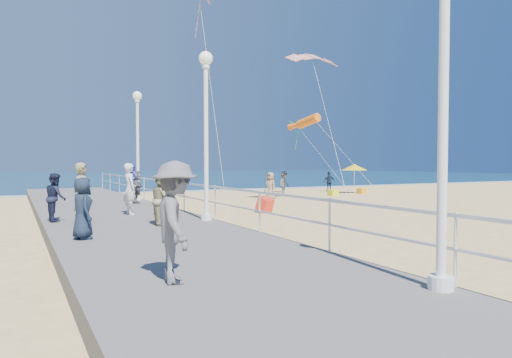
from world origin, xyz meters
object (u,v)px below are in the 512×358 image
lamp_post_near (444,60)px  beach_walker_b (329,182)px  spectator_7 (55,197)px  box_kite (265,206)px  spectator_5 (137,187)px  toddler_held (133,177)px  spectator_6 (83,195)px  beach_umbrella (354,167)px  spectator_4 (82,208)px  beach_chair_left (333,193)px  lamp_post_far (138,133)px  beach_walker_a (284,183)px  woman_holding_toddler (130,189)px  spectator_1 (161,200)px  lamp_post_mid (206,117)px  beach_walker_c (270,187)px  spectator_2 (175,222)px  beach_chair_right (362,191)px  spectator_0 (83,192)px  spectator_3 (163,192)px

lamp_post_near → beach_walker_b: lamp_post_near is taller
spectator_7 → box_kite: (8.72, 2.31, -0.85)m
beach_walker_b → spectator_5: bearing=37.2°
toddler_held → spectator_6: size_ratio=0.50×
box_kite → beach_umbrella: 14.73m
spectator_4 → beach_chair_left: bearing=-59.6°
lamp_post_near → spectator_4: (-3.95, 7.01, -2.52)m
lamp_post_far → spectator_7: (-4.25, -7.10, -2.51)m
beach_walker_a → woman_holding_toddler: bearing=-170.2°
beach_walker_b → spectator_1: bearing=52.5°
woman_holding_toddler → beach_umbrella: woman_holding_toddler is taller
spectator_6 → beach_umbrella: spectator_6 is taller
spectator_1 → beach_umbrella: beach_umbrella is taller
lamp_post_far → beach_walker_a: lamp_post_far is taller
beach_umbrella → spectator_4: bearing=-144.8°
lamp_post_far → box_kite: bearing=-47.0°
lamp_post_mid → spectator_5: lamp_post_mid is taller
spectator_1 → lamp_post_near: bearing=-162.3°
lamp_post_mid → spectator_5: 7.45m
beach_walker_c → beach_umbrella: (8.71, 2.89, 1.07)m
beach_walker_b → lamp_post_near: bearing=67.4°
lamp_post_near → spectator_2: (-3.23, 2.16, -2.34)m
beach_umbrella → beach_chair_right: (0.22, -0.58, -1.71)m
beach_chair_left → lamp_post_far: bearing=-170.3°
beach_walker_c → beach_chair_left: (5.91, 1.76, -0.64)m
beach_chair_left → lamp_post_mid: bearing=-140.4°
lamp_post_near → spectator_6: bearing=112.0°
spectator_0 → beach_walker_b: size_ratio=1.21×
woman_holding_toddler → beach_walker_c: (9.63, 6.90, -0.47)m
beach_walker_b → box_kite: bearing=54.2°
spectator_0 → spectator_5: size_ratio=1.26×
spectator_3 → spectator_6: 3.08m
beach_walker_b → beach_chair_left: 4.60m
lamp_post_mid → beach_chair_right: (16.77, 11.91, -3.46)m
lamp_post_mid → beach_walker_c: bearing=50.8°
beach_chair_left → beach_chair_right: bearing=10.4°
spectator_7 → beach_walker_c: spectator_7 is taller
beach_walker_a → spectator_3: bearing=-165.2°
woman_holding_toddler → beach_walker_b: 21.95m
toddler_held → spectator_1: bearing=175.6°
beach_umbrella → beach_chair_left: (-2.80, -1.13, -1.71)m
lamp_post_near → spectator_7: (-4.25, 10.90, -2.51)m
lamp_post_far → beach_walker_b: lamp_post_far is taller
spectator_0 → spectator_3: bearing=-74.2°
toddler_held → spectator_6: (-2.03, -2.78, -0.39)m
box_kite → beach_chair_left: size_ratio=1.09×
spectator_3 → beach_umbrella: size_ratio=0.79×
spectator_0 → lamp_post_far: bearing=-18.6°
spectator_2 → box_kite: spectator_2 is taller
lamp_post_far → toddler_held: 6.66m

